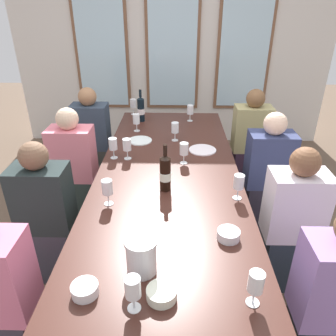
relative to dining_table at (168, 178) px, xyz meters
The scene contains 30 objects.
ground_plane 0.68m from the dining_table, ahead, with size 12.00×12.00×0.00m, color brown.
back_wall_with_windows 2.53m from the dining_table, 90.00° to the left, with size 4.27×0.10×2.90m.
dining_table is the anchor object (origin of this frame).
white_plate_0 0.49m from the dining_table, 53.20° to the left, with size 0.24×0.24×0.01m, color white.
white_plate_1 0.65m from the dining_table, 115.51° to the left, with size 0.22×0.22×0.01m, color white.
metal_pitcher 1.03m from the dining_table, 95.72° to the right, with size 0.16×0.16×0.19m.
wine_bottle_0 0.33m from the dining_table, 92.77° to the right, with size 0.08×0.08×0.34m.
wine_bottle_1 1.19m from the dining_table, 105.63° to the left, with size 0.08×0.08×0.34m.
tasting_bowl_0 1.21m from the dining_table, 106.38° to the right, with size 0.12×0.12×0.05m, color white.
tasting_bowl_1 1.18m from the dining_table, 89.80° to the right, with size 0.14×0.14×0.05m, color white.
tasting_bowl_2 0.85m from the dining_table, 65.60° to the right, with size 0.13×0.13×0.05m, color white.
tasting_bowl_3 0.85m from the dining_table, 98.88° to the right, with size 0.12×0.12×0.05m, color white.
wine_glass_0 1.18m from the dining_table, 79.80° to the left, with size 0.07×0.07×0.17m.
wine_glass_1 1.25m from the dining_table, 95.29° to the right, with size 0.07×0.07×0.17m.
wine_glass_2 0.53m from the dining_table, 154.07° to the left, with size 0.07×0.07×0.17m.
wine_glass_3 0.26m from the dining_table, 49.01° to the left, with size 0.07×0.07×0.17m.
wine_glass_4 0.43m from the dining_table, 148.28° to the left, with size 0.07×0.07×0.17m.
wine_glass_5 0.63m from the dining_table, 85.43° to the left, with size 0.07×0.07×0.17m.
wine_glass_6 0.92m from the dining_table, 111.73° to the left, with size 0.07×0.07×0.17m.
wine_glass_7 0.61m from the dining_table, 129.41° to the right, with size 0.07×0.07×0.17m.
wine_glass_8 0.62m from the dining_table, 38.08° to the right, with size 0.07×0.07×0.17m.
wine_glass_9 1.27m from the dining_table, 71.63° to the right, with size 0.07×0.07×0.17m.
wine_glass_10 1.43m from the dining_table, 107.51° to the left, with size 0.07×0.07×0.17m.
seated_person_0 0.96m from the dining_table, 155.45° to the left, with size 0.38×0.24×1.11m.
seated_person_1 0.93m from the dining_table, 20.28° to the left, with size 0.38×0.24×1.11m.
seated_person_3 1.34m from the dining_table, 49.87° to the right, with size 0.38×0.24×1.11m.
seated_person_4 0.93m from the dining_table, 159.26° to the right, with size 0.38×0.24×1.11m.
seated_person_5 0.95m from the dining_table, 23.21° to the right, with size 0.38×0.24×1.11m.
seated_person_6 1.39m from the dining_table, 128.52° to the left, with size 0.38×0.24×1.11m.
seated_person_7 1.37m from the dining_table, 50.89° to the left, with size 0.38×0.24×1.11m.
Camera 1 is at (0.05, -2.17, 1.91)m, focal length 34.49 mm.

